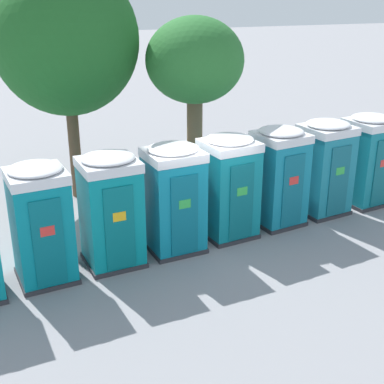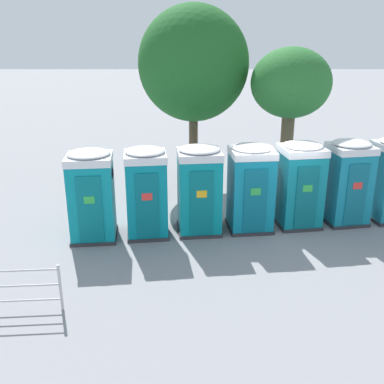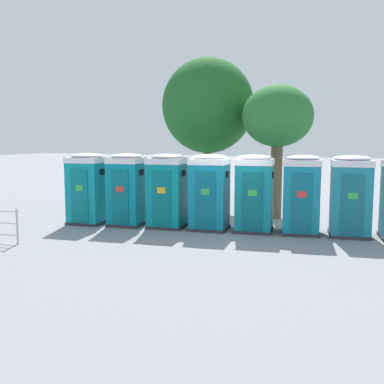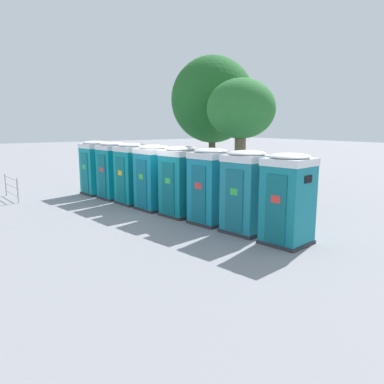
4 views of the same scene
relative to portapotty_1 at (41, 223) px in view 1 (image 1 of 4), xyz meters
name	(u,v)px [view 1 (image 1 of 4)]	position (x,y,z in m)	size (l,w,h in m)	color
ground_plane	(197,237)	(3.66, 0.78, -1.28)	(120.00, 120.00, 0.00)	gray
portapotty_1	(41,223)	(0.00, 0.00, 0.00)	(1.30, 1.34, 2.54)	#2D2D33
portapotty_2	(111,209)	(1.48, 0.21, 0.00)	(1.34, 1.32, 2.54)	#2D2D33
portapotty_3	(174,198)	(2.96, 0.40, 0.00)	(1.36, 1.33, 2.54)	#2D2D33
portapotty_4	(229,186)	(4.43, 0.67, 0.00)	(1.38, 1.36, 2.54)	#2D2D33
portapotty_5	(279,176)	(5.91, 0.90, 0.00)	(1.36, 1.38, 2.54)	#2D2D33
portapotty_6	(324,167)	(7.39, 1.13, 0.00)	(1.41, 1.38, 2.54)	#2D2D33
portapotty_7	(367,159)	(8.87, 1.29, 0.00)	(1.36, 1.37, 2.54)	#2D2D33
street_tree_0	(195,63)	(4.55, 3.42, 2.53)	(2.66, 2.66, 5.06)	brown
street_tree_1	(66,40)	(1.33, 4.54, 3.14)	(3.89, 3.89, 6.45)	brown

